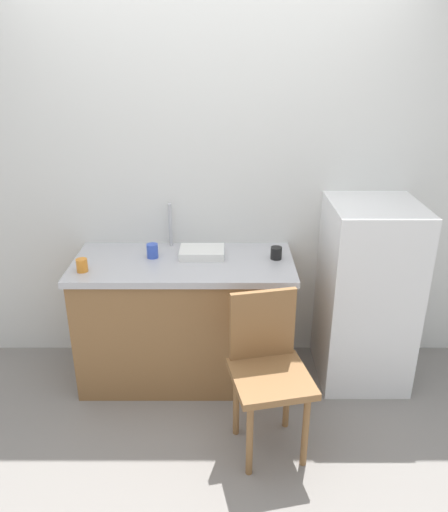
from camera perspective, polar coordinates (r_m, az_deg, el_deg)
The scene contains 11 objects.
ground_plane at distance 3.04m, azimuth -1.65°, elevation -20.30°, with size 8.00×8.00×0.00m, color gray.
back_wall at distance 3.32m, azimuth -1.41°, elevation 8.46°, with size 4.80×0.10×2.50m, color silver.
cabinet_base at distance 3.33m, azimuth -4.34°, elevation -7.45°, with size 1.33×0.60×0.80m, color olive.
countertop at distance 3.14m, azimuth -4.57°, elevation -0.82°, with size 1.37×0.64×0.04m, color #B7B7BC.
faucet at distance 3.32m, azimuth -6.05°, elevation 3.54°, with size 0.02×0.02×0.29m, color #B7B7BC.
refrigerator at distance 3.36m, azimuth 15.90°, elevation -4.17°, with size 0.55×0.58×1.20m, color white.
chair at distance 2.74m, azimuth 5.07°, elevation -12.45°, with size 0.47×0.47×0.89m.
dish_tray at distance 3.17m, azimuth -2.45°, elevation 0.42°, with size 0.28×0.20×0.05m, color white.
cup_orange at distance 3.07m, azimuth -15.77°, elevation -1.01°, with size 0.07×0.07×0.08m, color orange.
cup_black at distance 3.14m, azimuth 6.02°, elevation 0.34°, with size 0.07×0.07×0.08m, color black.
cup_blue at distance 3.17m, azimuth -8.07°, elevation 0.59°, with size 0.07×0.07×0.09m, color blue.
Camera 1 is at (0.08, -2.21, 2.09)m, focal length 35.20 mm.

